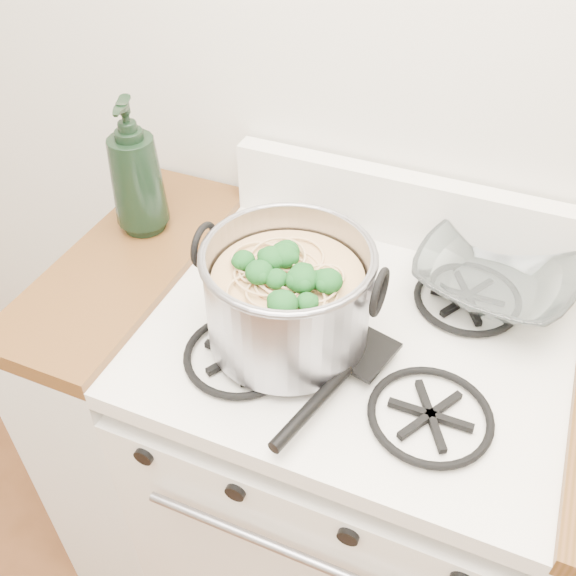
{
  "coord_description": "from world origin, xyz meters",
  "views": [
    {
      "loc": [
        0.21,
        0.44,
        1.75
      ],
      "look_at": [
        -0.11,
        1.18,
        1.04
      ],
      "focal_mm": 40.0,
      "sensor_mm": 36.0,
      "label": 1
    }
  ],
  "objects_px": {
    "spatula": "(365,349)",
    "bottle": "(135,168)",
    "gas_range": "(343,470)",
    "glass_bowl": "(494,284)",
    "stock_pot": "(288,297)"
  },
  "relations": [
    {
      "from": "gas_range",
      "to": "stock_pot",
      "type": "height_order",
      "value": "stock_pot"
    },
    {
      "from": "stock_pot",
      "to": "glass_bowl",
      "type": "distance_m",
      "value": 0.42
    },
    {
      "from": "stock_pot",
      "to": "glass_bowl",
      "type": "relative_size",
      "value": 2.7
    },
    {
      "from": "gas_range",
      "to": "stock_pot",
      "type": "relative_size",
      "value": 2.86
    },
    {
      "from": "stock_pot",
      "to": "glass_bowl",
      "type": "height_order",
      "value": "stock_pot"
    },
    {
      "from": "gas_range",
      "to": "spatula",
      "type": "relative_size",
      "value": 2.98
    },
    {
      "from": "spatula",
      "to": "bottle",
      "type": "relative_size",
      "value": 1.05
    },
    {
      "from": "gas_range",
      "to": "stock_pot",
      "type": "distance_m",
      "value": 0.59
    },
    {
      "from": "glass_bowl",
      "to": "bottle",
      "type": "xyz_separation_m",
      "value": [
        -0.74,
        -0.08,
        0.13
      ]
    },
    {
      "from": "gas_range",
      "to": "glass_bowl",
      "type": "distance_m",
      "value": 0.58
    },
    {
      "from": "stock_pot",
      "to": "spatula",
      "type": "relative_size",
      "value": 1.04
    },
    {
      "from": "gas_range",
      "to": "bottle",
      "type": "bearing_deg",
      "value": 168.5
    },
    {
      "from": "spatula",
      "to": "glass_bowl",
      "type": "xyz_separation_m",
      "value": [
        0.18,
        0.26,
        0.0
      ]
    },
    {
      "from": "spatula",
      "to": "bottle",
      "type": "distance_m",
      "value": 0.6
    },
    {
      "from": "gas_range",
      "to": "bottle",
      "type": "distance_m",
      "value": 0.83
    }
  ]
}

